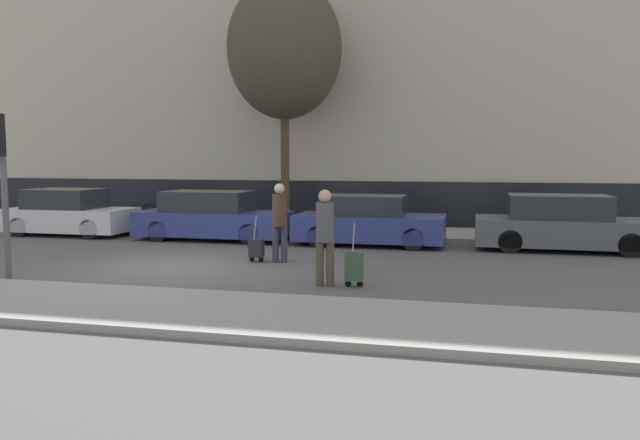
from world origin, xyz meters
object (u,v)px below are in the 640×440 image
Objects in this scene: trolley_right at (354,266)px; bare_tree_near_crossing at (284,49)px; parked_car_1 at (212,217)px; parked_bicycle at (163,214)px; parked_car_3 at (563,225)px; parked_car_2 at (368,222)px; pedestrian_right at (325,231)px; trolley_left at (256,248)px; pedestrian_left at (280,217)px; parked_car_0 at (69,214)px.

bare_tree_near_crossing reaches higher than trolley_right.
parked_bicycle is at bearing 140.13° from parked_car_1.
trolley_right is (-4.44, -5.82, -0.28)m from parked_car_3.
parked_car_3 is (5.10, 0.16, 0.03)m from parked_car_2.
parked_bicycle is at bearing -54.73° from pedestrian_right.
trolley_left is (2.61, -3.46, -0.34)m from parked_car_1.
parked_car_3 reaches higher than parked_car_1.
pedestrian_left is 0.23× the size of bare_tree_near_crossing.
parked_car_3 is 7.73m from pedestrian_right.
parked_car_0 is at bearing 150.69° from trolley_right.
parked_car_1 is at bearing 133.16° from trolley_right.
parked_car_0 is 8.23m from trolley_left.
parked_car_0 is at bearing 146.73° from pedestrian_left.
bare_tree_near_crossing is at bearing 21.77° from parked_car_0.
parked_car_3 is 2.48× the size of pedestrian_right.
trolley_right is 0.68× the size of parked_bicycle.
pedestrian_right is (2.18, -2.29, 0.72)m from trolley_left.
bare_tree_near_crossing is (-3.18, 2.58, 5.25)m from parked_car_2.
pedestrian_right is at bearing -50.28° from parked_car_1.
bare_tree_near_crossing is (-3.29, 8.31, 4.85)m from pedestrian_right.
parked_car_1 is 0.56× the size of bare_tree_near_crossing.
trolley_left is at bearing -25.12° from parked_car_0.
pedestrian_left is (3.15, -3.36, 0.38)m from parked_car_1.
trolley_right is at bearing -65.02° from bare_tree_near_crossing.
pedestrian_left is at bearing 10.34° from trolley_left.
pedestrian_left reaches higher than trolley_right.
parked_car_3 is at bearing 17.60° from pedestrian_left.
pedestrian_left reaches higher than trolley_left.
pedestrian_left is at bearing -63.53° from pedestrian_right.
parked_car_1 is 7.79m from trolley_right.
trolley_right is at bearing -44.61° from parked_bicycle.
bare_tree_near_crossing reaches higher than parked_car_1.
parked_car_0 is 3.25× the size of trolley_right.
parked_car_1 is (4.84, -0.03, -0.00)m from parked_car_0.
trolley_left is at bearing 140.81° from trolley_right.
parked_car_0 is at bearing -158.23° from bare_tree_near_crossing.
parked_bicycle is at bearing -177.45° from bare_tree_near_crossing.
parked_car_3 reaches higher than parked_car_2.
parked_car_0 is 3.64× the size of trolley_left.
pedestrian_left is 1.03× the size of parked_bicycle.
bare_tree_near_crossing is (-8.28, 2.42, 5.22)m from parked_car_3.
pedestrian_right is (-4.99, -5.89, 0.37)m from parked_car_3.
pedestrian_right is (0.11, -5.73, 0.40)m from parked_car_2.
bare_tree_near_crossing is at bearing -76.26° from pedestrian_right.
parked_car_0 is 2.22× the size of parked_bicycle.
bare_tree_near_crossing is at bearing 100.51° from trolley_left.
pedestrian_left is 1.51× the size of trolley_right.
pedestrian_left is at bearing -114.53° from parked_car_2.
parked_car_2 is (9.51, -0.05, -0.02)m from parked_car_0.
pedestrian_left is at bearing -23.01° from parked_car_0.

